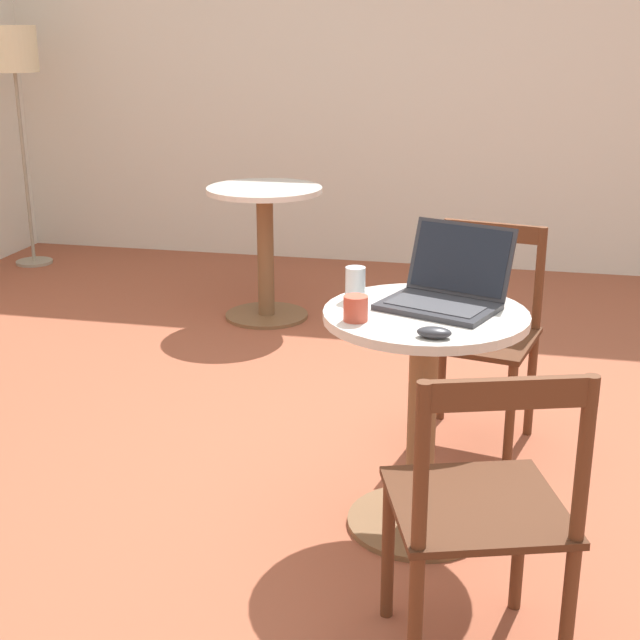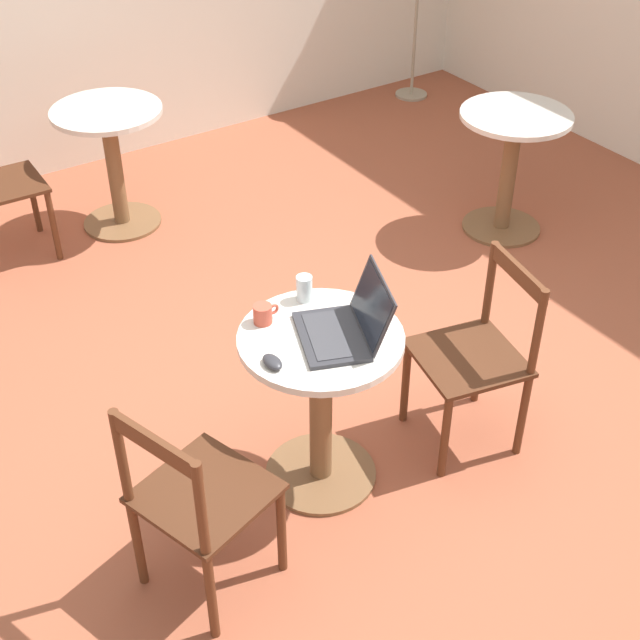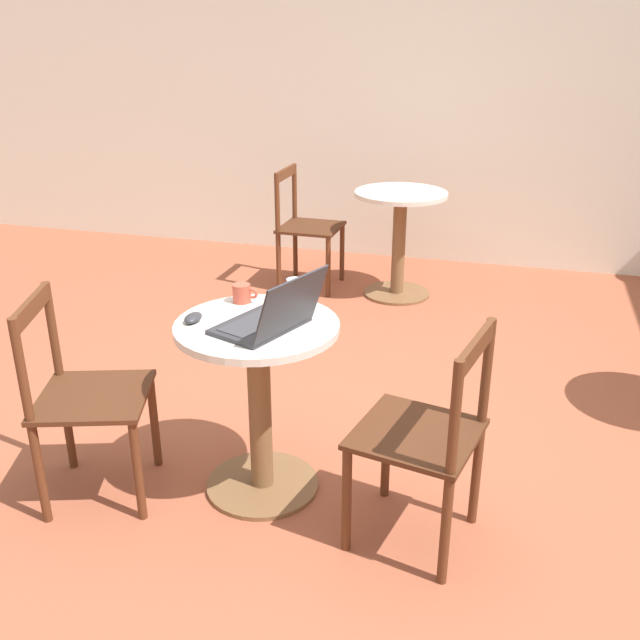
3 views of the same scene
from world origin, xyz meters
TOP-DOWN VIEW (x-y plane):
  - ground_plane at (0.00, 0.00)m, footprint 16.00×16.00m
  - wall_side at (3.23, 0.00)m, footprint 0.06×9.40m
  - cafe_table_near at (-0.28, -0.17)m, footprint 0.64×0.64m
  - cafe_table_mid at (1.79, 0.95)m, footprint 0.64×0.64m
  - chair_near_right at (0.42, -0.32)m, footprint 0.50×0.50m
  - chair_near_left at (-0.95, -0.39)m, footprint 0.54×0.54m
  - floor_lamp at (2.62, 2.90)m, footprint 0.32×0.32m
  - laptop at (-0.21, -0.22)m, footprint 0.42×0.44m
  - mouse at (-0.52, -0.22)m, footprint 0.06×0.10m
  - mug at (-0.42, 0.03)m, footprint 0.11×0.07m
  - drinking_glass at (-0.20, 0.07)m, footprint 0.07×0.07m

SIDE VIEW (x-z plane):
  - ground_plane at x=0.00m, z-range 0.00..0.00m
  - chair_near_right at x=0.42m, z-range 0.01..0.88m
  - chair_near_left at x=-0.95m, z-range 0.01..0.88m
  - cafe_table_near at x=-0.28m, z-range 0.12..0.88m
  - cafe_table_mid at x=1.79m, z-range 0.12..0.88m
  - mouse at x=-0.52m, z-range 0.76..0.79m
  - mug at x=-0.42m, z-range 0.76..0.83m
  - laptop at x=-0.21m, z-range 0.68..0.93m
  - drinking_glass at x=-0.20m, z-range 0.76..0.86m
  - wall_side at x=3.23m, z-range 0.00..2.70m
  - floor_lamp at x=2.62m, z-range 0.58..2.19m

